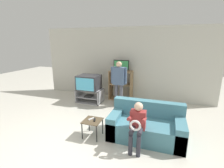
{
  "coord_description": "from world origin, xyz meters",
  "views": [
    {
      "loc": [
        1.48,
        -2.42,
        2.07
      ],
      "look_at": [
        0.05,
        1.86,
        0.9
      ],
      "focal_mm": 26.0,
      "sensor_mm": 36.0,
      "label": 1
    }
  ],
  "objects_px": {
    "tv_stand": "(90,96)",
    "person_seated_child": "(137,123)",
    "television_flat": "(121,66)",
    "television_main": "(89,82)",
    "remote_control_black": "(95,120)",
    "media_shelf": "(121,85)",
    "remote_control_white": "(91,119)",
    "snack_table": "(92,123)",
    "couch": "(146,126)",
    "person_standing_adult": "(119,80)"
  },
  "relations": [
    {
      "from": "television_flat",
      "to": "remote_control_white",
      "type": "xyz_separation_m",
      "value": [
        0.01,
        -2.54,
        -0.85
      ]
    },
    {
      "from": "television_main",
      "to": "television_flat",
      "type": "height_order",
      "value": "television_flat"
    },
    {
      "from": "remote_control_black",
      "to": "remote_control_white",
      "type": "distance_m",
      "value": 0.1
    },
    {
      "from": "television_main",
      "to": "television_flat",
      "type": "relative_size",
      "value": 1.31
    },
    {
      "from": "tv_stand",
      "to": "snack_table",
      "type": "height_order",
      "value": "tv_stand"
    },
    {
      "from": "tv_stand",
      "to": "person_standing_adult",
      "type": "relative_size",
      "value": 0.59
    },
    {
      "from": "snack_table",
      "to": "remote_control_white",
      "type": "height_order",
      "value": "remote_control_white"
    },
    {
      "from": "television_main",
      "to": "person_seated_child",
      "type": "distance_m",
      "value": 2.93
    },
    {
      "from": "remote_control_black",
      "to": "couch",
      "type": "distance_m",
      "value": 1.14
    },
    {
      "from": "television_main",
      "to": "remote_control_white",
      "type": "distance_m",
      "value": 2.19
    },
    {
      "from": "media_shelf",
      "to": "remote_control_white",
      "type": "relative_size",
      "value": 7.41
    },
    {
      "from": "remote_control_black",
      "to": "remote_control_white",
      "type": "bearing_deg",
      "value": 146.17
    },
    {
      "from": "tv_stand",
      "to": "person_standing_adult",
      "type": "distance_m",
      "value": 1.27
    },
    {
      "from": "tv_stand",
      "to": "person_seated_child",
      "type": "relative_size",
      "value": 0.92
    },
    {
      "from": "television_main",
      "to": "remote_control_black",
      "type": "distance_m",
      "value": 2.25
    },
    {
      "from": "television_flat",
      "to": "remote_control_black",
      "type": "distance_m",
      "value": 2.7
    },
    {
      "from": "couch",
      "to": "person_standing_adult",
      "type": "height_order",
      "value": "person_standing_adult"
    },
    {
      "from": "remote_control_black",
      "to": "person_seated_child",
      "type": "xyz_separation_m",
      "value": [
        0.96,
        -0.14,
        0.16
      ]
    },
    {
      "from": "couch",
      "to": "person_seated_child",
      "type": "bearing_deg",
      "value": -105.04
    },
    {
      "from": "tv_stand",
      "to": "snack_table",
      "type": "relative_size",
      "value": 2.23
    },
    {
      "from": "media_shelf",
      "to": "remote_control_black",
      "type": "height_order",
      "value": "media_shelf"
    },
    {
      "from": "tv_stand",
      "to": "couch",
      "type": "xyz_separation_m",
      "value": [
        2.17,
        -1.63,
        0.04
      ]
    },
    {
      "from": "tv_stand",
      "to": "couch",
      "type": "relative_size",
      "value": 0.55
    },
    {
      "from": "media_shelf",
      "to": "television_main",
      "type": "bearing_deg",
      "value": -147.1
    },
    {
      "from": "remote_control_white",
      "to": "couch",
      "type": "distance_m",
      "value": 1.23
    },
    {
      "from": "television_flat",
      "to": "snack_table",
      "type": "xyz_separation_m",
      "value": [
        0.06,
        -2.58,
        -0.91
      ]
    },
    {
      "from": "television_flat",
      "to": "person_seated_child",
      "type": "height_order",
      "value": "television_flat"
    },
    {
      "from": "remote_control_black",
      "to": "couch",
      "type": "height_order",
      "value": "couch"
    },
    {
      "from": "tv_stand",
      "to": "television_main",
      "type": "relative_size",
      "value": 1.2
    },
    {
      "from": "snack_table",
      "to": "television_main",
      "type": "bearing_deg",
      "value": 118.12
    },
    {
      "from": "tv_stand",
      "to": "snack_table",
      "type": "xyz_separation_m",
      "value": [
        1.03,
        -1.97,
        0.11
      ]
    },
    {
      "from": "tv_stand",
      "to": "person_standing_adult",
      "type": "height_order",
      "value": "person_standing_adult"
    },
    {
      "from": "couch",
      "to": "person_seated_child",
      "type": "xyz_separation_m",
      "value": [
        -0.13,
        -0.47,
        0.29
      ]
    },
    {
      "from": "television_flat",
      "to": "person_seated_child",
      "type": "bearing_deg",
      "value": -68.41
    },
    {
      "from": "media_shelf",
      "to": "couch",
      "type": "xyz_separation_m",
      "value": [
        1.21,
        -2.25,
        -0.27
      ]
    },
    {
      "from": "media_shelf",
      "to": "snack_table",
      "type": "relative_size",
      "value": 2.72
    },
    {
      "from": "snack_table",
      "to": "person_standing_adult",
      "type": "relative_size",
      "value": 0.26
    },
    {
      "from": "snack_table",
      "to": "remote_control_black",
      "type": "relative_size",
      "value": 2.73
    },
    {
      "from": "snack_table",
      "to": "couch",
      "type": "distance_m",
      "value": 1.19
    },
    {
      "from": "snack_table",
      "to": "person_seated_child",
      "type": "relative_size",
      "value": 0.41
    },
    {
      "from": "television_main",
      "to": "media_shelf",
      "type": "distance_m",
      "value": 1.18
    },
    {
      "from": "tv_stand",
      "to": "remote_control_black",
      "type": "bearing_deg",
      "value": -61.07
    },
    {
      "from": "television_flat",
      "to": "remote_control_black",
      "type": "relative_size",
      "value": 3.89
    },
    {
      "from": "media_shelf",
      "to": "television_flat",
      "type": "distance_m",
      "value": 0.71
    },
    {
      "from": "television_flat",
      "to": "remote_control_black",
      "type": "height_order",
      "value": "television_flat"
    },
    {
      "from": "media_shelf",
      "to": "snack_table",
      "type": "distance_m",
      "value": 2.6
    },
    {
      "from": "snack_table",
      "to": "remote_control_black",
      "type": "xyz_separation_m",
      "value": [
        0.05,
        0.02,
        0.07
      ]
    },
    {
      "from": "media_shelf",
      "to": "television_flat",
      "type": "relative_size",
      "value": 1.91
    },
    {
      "from": "remote_control_black",
      "to": "remote_control_white",
      "type": "relative_size",
      "value": 1.0
    },
    {
      "from": "snack_table",
      "to": "remote_control_black",
      "type": "height_order",
      "value": "remote_control_black"
    }
  ]
}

